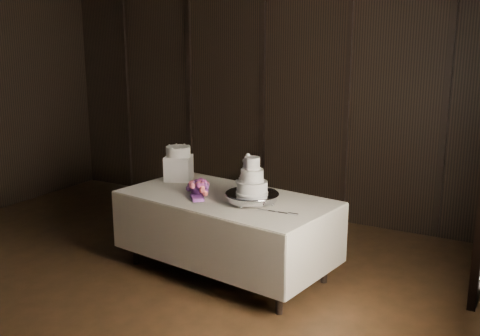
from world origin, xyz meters
name	(u,v)px	position (x,y,z in m)	size (l,w,h in m)	color
room	(44,137)	(0.00, 0.00, 1.50)	(6.08, 7.08, 3.08)	black
display_table	(226,231)	(0.64, 1.51, 0.42)	(2.11, 1.30, 0.76)	silver
cake_stand	(252,198)	(0.94, 1.44, 0.81)	(0.48, 0.48, 0.09)	silver
wedding_cake	(249,179)	(0.92, 1.43, 0.98)	(0.32, 0.27, 0.33)	white
bouquet	(200,189)	(0.40, 1.42, 0.83)	(0.30, 0.40, 0.19)	#C45263
box_pedestal	(179,168)	(-0.11, 1.80, 0.89)	(0.26, 0.26, 0.25)	white
small_cake	(178,151)	(-0.11, 1.80, 1.06)	(0.25, 0.25, 0.10)	white
cake_knife	(273,211)	(1.22, 1.30, 0.77)	(0.37, 0.02, 0.01)	silver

